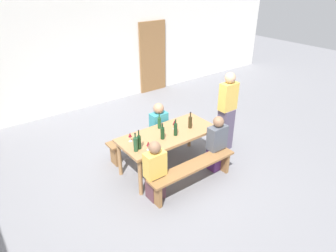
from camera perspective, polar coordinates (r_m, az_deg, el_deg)
ground_plane at (r=5.85m, az=0.00°, el=-7.83°), size 24.00×24.00×0.00m
back_wall at (r=8.28m, az=-16.34°, el=14.09°), size 14.00×0.20×3.20m
wooden_door at (r=9.25m, az=-2.92°, el=12.98°), size 0.90×0.06×2.10m
tasting_table at (r=5.48m, az=0.00°, el=-2.15°), size 1.84×0.82×0.75m
bench_near at (r=5.20m, az=4.77°, el=-8.32°), size 1.74×0.30×0.45m
bench_far at (r=6.15m, az=-3.99°, el=-2.08°), size 1.74×0.30×0.45m
wine_bottle_0 at (r=5.57m, az=-1.67°, el=0.66°), size 0.07×0.07×0.32m
wine_bottle_1 at (r=5.59m, az=4.26°, el=0.76°), size 0.07×0.07×0.32m
wine_bottle_2 at (r=5.21m, az=-1.06°, el=-1.34°), size 0.07×0.07×0.30m
wine_bottle_3 at (r=4.95m, az=-5.54°, el=-3.04°), size 0.07×0.07×0.35m
wine_bottle_4 at (r=5.33m, az=1.45°, el=-0.61°), size 0.07×0.07×0.32m
wine_bottle_5 at (r=4.89m, az=-6.20°, el=-3.46°), size 0.07×0.07×0.34m
wine_glass_0 at (r=5.18m, az=-7.26°, el=-1.78°), size 0.06×0.06×0.17m
wine_glass_1 at (r=4.91m, az=-3.79°, el=-3.46°), size 0.06×0.06×0.16m
wine_glass_2 at (r=5.54m, az=1.25°, el=0.62°), size 0.07×0.07×0.18m
seated_guest_near_0 at (r=4.85m, az=-2.47°, el=-8.78°), size 0.34×0.24×1.08m
seated_guest_near_1 at (r=5.61m, az=9.25°, el=-3.53°), size 0.36×0.24×1.10m
seated_guest_far_0 at (r=6.05m, az=-1.75°, el=-0.60°), size 0.34×0.24×1.10m
standing_host at (r=6.17m, az=11.15°, el=2.46°), size 0.36×0.24×1.67m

